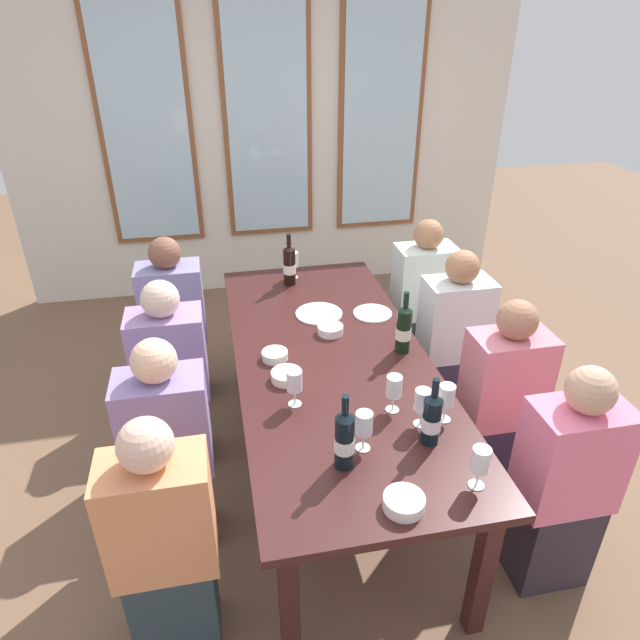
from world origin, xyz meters
name	(u,v)px	position (x,y,z in m)	size (l,w,h in m)	color
ground_plane	(330,467)	(0.00, 0.00, 0.00)	(12.00, 12.00, 0.00)	brown
back_wall_with_windows	(267,121)	(0.00, 2.47, 1.45)	(4.15, 0.10, 2.90)	silver
dining_table	(331,368)	(0.00, 0.00, 0.67)	(0.95, 2.24, 0.74)	#381817
white_plate_0	(319,314)	(0.02, 0.44, 0.74)	(0.27, 0.27, 0.01)	white
white_plate_1	(373,313)	(0.32, 0.39, 0.74)	(0.22, 0.22, 0.01)	white
wine_bottle_0	(345,439)	(-0.12, -0.75, 0.86)	(0.08, 0.08, 0.32)	black
wine_bottle_1	(432,419)	(0.25, -0.69, 0.85)	(0.08, 0.08, 0.30)	black
wine_bottle_2	(289,265)	(-0.07, 0.88, 0.87)	(0.08, 0.08, 0.33)	black
wine_bottle_3	(404,329)	(0.36, -0.02, 0.87)	(0.08, 0.08, 0.33)	black
tasting_bowl_0	(404,502)	(0.04, -1.00, 0.76)	(0.15, 0.15, 0.05)	white
tasting_bowl_1	(330,329)	(0.04, 0.23, 0.76)	(0.14, 0.14, 0.05)	white
tasting_bowl_2	(275,355)	(-0.28, 0.04, 0.76)	(0.13, 0.13, 0.04)	white
tasting_bowl_3	(287,376)	(-0.25, -0.15, 0.76)	(0.15, 0.15, 0.04)	white
wine_glass_0	(293,260)	(-0.04, 0.96, 0.86)	(0.07, 0.07, 0.17)	white
wine_glass_1	(364,425)	(-0.02, -0.68, 0.86)	(0.07, 0.07, 0.17)	white
wine_glass_2	(480,461)	(0.33, -0.95, 0.86)	(0.07, 0.07, 0.17)	white
wine_glass_3	(394,387)	(0.17, -0.47, 0.86)	(0.07, 0.07, 0.17)	white
wine_glass_4	(423,402)	(0.25, -0.58, 0.86)	(0.07, 0.07, 0.17)	white
wine_glass_5	(294,382)	(-0.24, -0.34, 0.86)	(0.07, 0.07, 0.17)	white
wine_glass_6	(446,397)	(0.36, -0.57, 0.86)	(0.07, 0.07, 0.17)	white
seated_person_0	(169,453)	(-0.81, -0.31, 0.53)	(0.38, 0.24, 1.11)	#352243
seated_person_1	(501,405)	(0.81, -0.28, 0.53)	(0.38, 0.24, 1.11)	#2C2138
seated_person_2	(175,326)	(-0.81, 0.86, 0.53)	(0.38, 0.24, 1.11)	#213035
seated_person_3	(422,303)	(0.81, 0.84, 0.53)	(0.38, 0.24, 1.11)	#272B30
seated_person_4	(165,546)	(-0.81, -0.81, 0.53)	(0.38, 0.24, 1.11)	#2B3A42
seated_person_5	(563,486)	(0.81, -0.83, 0.53)	(0.38, 0.24, 1.11)	#302730
seated_person_6	(173,381)	(-0.81, 0.26, 0.53)	(0.38, 0.24, 1.11)	#252E3E
seated_person_7	(452,343)	(0.81, 0.33, 0.53)	(0.38, 0.24, 1.11)	#352C43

